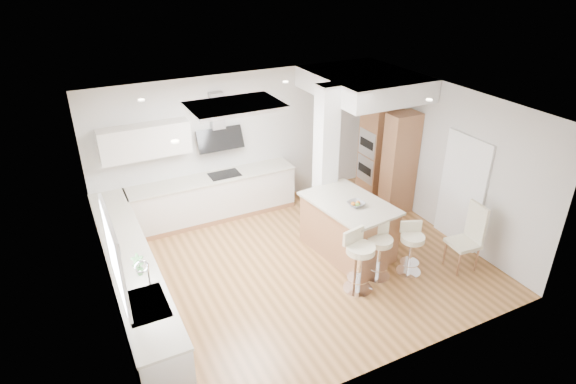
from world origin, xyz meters
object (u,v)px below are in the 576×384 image
bar_stool_c (411,246)px  peninsula (348,226)px  dining_chair (470,235)px  bar_stool_a (359,258)px  bar_stool_b (379,249)px

bar_stool_c → peninsula: bearing=141.9°
peninsula → dining_chair: dining_chair is taller
dining_chair → bar_stool_c: bearing=168.2°
bar_stool_a → bar_stool_c: size_ratio=1.15×
bar_stool_a → dining_chair: dining_chair is taller
peninsula → bar_stool_c: (0.58, -1.01, 0.01)m
bar_stool_b → bar_stool_c: 0.57m
bar_stool_b → dining_chair: bearing=0.8°
bar_stool_b → dining_chair: dining_chair is taller
peninsula → bar_stool_a: peninsula is taller
bar_stool_a → bar_stool_b: size_ratio=1.10×
bar_stool_c → bar_stool_b: bearing=-171.7°
dining_chair → bar_stool_b: bearing=169.3°
bar_stool_c → dining_chair: bearing=5.1°
peninsula → dining_chair: (1.54, -1.31, 0.13)m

